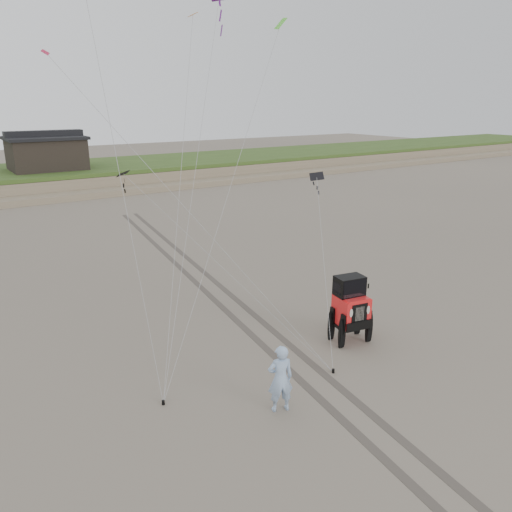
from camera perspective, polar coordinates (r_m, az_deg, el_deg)
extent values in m
plane|color=#6B6054|center=(14.72, 2.41, -13.51)|extent=(160.00, 160.00, 0.00)
cube|color=#7A6B54|center=(49.20, -25.04, 7.74)|extent=(160.00, 12.00, 1.40)
cube|color=#2D4719|center=(49.09, -25.16, 8.71)|extent=(160.00, 12.00, 0.35)
cube|color=#7A6B54|center=(42.94, -23.47, 6.13)|extent=(160.00, 3.50, 0.50)
cube|color=black|center=(48.30, -22.82, 10.65)|extent=(6.00, 5.00, 2.60)
cube|color=black|center=(48.19, -23.03, 12.33)|extent=(6.40, 5.40, 0.25)
cube|color=black|center=(48.17, -23.08, 12.77)|extent=(6.40, 1.20, 0.50)
imported|color=#7E97C4|center=(12.85, 2.80, -13.81)|extent=(0.76, 0.62, 1.81)
cube|color=black|center=(17.88, 6.95, 9.03)|extent=(0.51, 0.45, 0.31)
cube|color=black|center=(19.05, -14.95, 9.09)|extent=(0.50, 0.40, 0.25)
cube|color=orange|center=(23.51, -7.22, 25.70)|extent=(0.62, 0.69, 0.28)
cube|color=#4FDA26|center=(20.97, 2.84, 25.01)|extent=(0.62, 0.91, 0.50)
cube|color=#B6163A|center=(19.84, -22.95, 20.66)|extent=(0.37, 0.41, 0.24)
cylinder|color=black|center=(13.69, -10.55, -16.14)|extent=(0.08, 0.08, 0.12)
cylinder|color=black|center=(14.99, 8.82, -12.85)|extent=(0.08, 0.08, 0.12)
cube|color=#4C443D|center=(21.67, -6.75, -3.15)|extent=(4.42, 29.74, 0.01)
cube|color=#4C443D|center=(22.02, -4.90, -2.75)|extent=(4.42, 29.74, 0.01)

